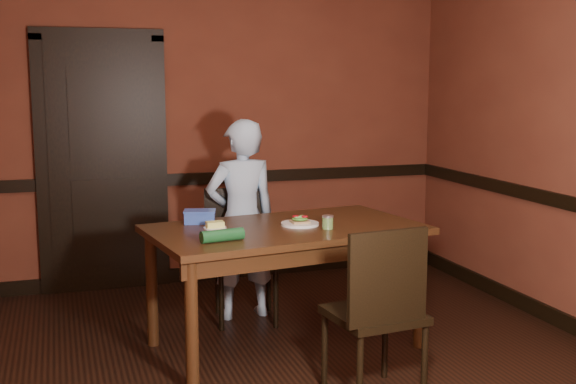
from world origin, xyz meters
TOP-DOWN VIEW (x-y plane):
  - floor at (0.00, 0.00)m, footprint 4.00×4.50m
  - wall_back at (0.00, 2.25)m, footprint 4.00×0.02m
  - dado_back at (0.00, 2.23)m, footprint 4.00×0.03m
  - baseboard_back at (0.00, 2.23)m, footprint 4.00×0.03m
  - door at (-1.00, 2.22)m, footprint 1.05×0.07m
  - dining_table at (0.03, 0.49)m, footprint 1.84×1.21m
  - chair_far at (-0.09, 1.07)m, footprint 0.51×0.51m
  - chair_near at (0.25, -0.40)m, footprint 0.51×0.51m
  - person at (-0.09, 1.17)m, footprint 0.56×0.40m
  - sandwich_plate at (0.13, 0.50)m, footprint 0.25×0.25m
  - sauce_jar at (0.26, 0.33)m, footprint 0.07×0.07m
  - cheese_saucer at (-0.42, 0.56)m, footprint 0.15×0.15m
  - food_tub at (-0.48, 0.76)m, footprint 0.23×0.19m
  - wrapped_veg at (-0.46, 0.18)m, footprint 0.27×0.12m

SIDE VIEW (x-z plane):
  - floor at x=0.00m, z-range -0.01..0.01m
  - baseboard_back at x=0.00m, z-range 0.00..0.12m
  - dining_table at x=0.03m, z-range 0.00..0.80m
  - chair_far at x=-0.09m, z-range 0.00..0.95m
  - chair_near at x=0.25m, z-range 0.00..0.98m
  - person at x=-0.09m, z-range 0.00..1.46m
  - sandwich_plate at x=0.13m, z-range 0.79..0.85m
  - cheese_saucer at x=-0.42m, z-range 0.80..0.85m
  - wrapped_veg at x=-0.46m, z-range 0.80..0.88m
  - sauce_jar at x=0.26m, z-range 0.81..0.89m
  - food_tub at x=-0.48m, z-range 0.81..0.89m
  - dado_back at x=0.00m, z-range 0.85..0.95m
  - door at x=-1.00m, z-range -0.01..2.19m
  - wall_back at x=0.00m, z-range 0.00..2.70m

